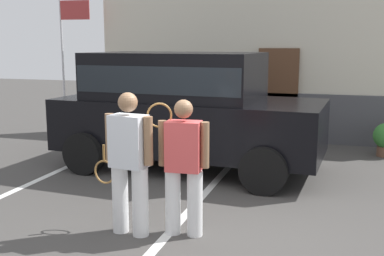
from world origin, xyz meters
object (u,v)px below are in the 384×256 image
(parked_suv, at_px, (183,105))
(flag_pole, at_px, (68,42))
(tennis_player_man, at_px, (129,162))
(tennis_player_woman, at_px, (183,165))

(parked_suv, distance_m, flag_pole, 4.63)
(parked_suv, bearing_deg, flag_pole, 150.38)
(tennis_player_man, bearing_deg, flag_pole, -45.11)
(tennis_player_woman, bearing_deg, flag_pole, -52.85)
(flag_pole, bearing_deg, parked_suv, -33.07)
(tennis_player_man, distance_m, flag_pole, 6.95)
(parked_suv, relative_size, tennis_player_man, 2.82)
(parked_suv, bearing_deg, tennis_player_woman, -68.24)
(parked_suv, distance_m, tennis_player_man, 3.02)
(parked_suv, distance_m, tennis_player_woman, 2.99)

